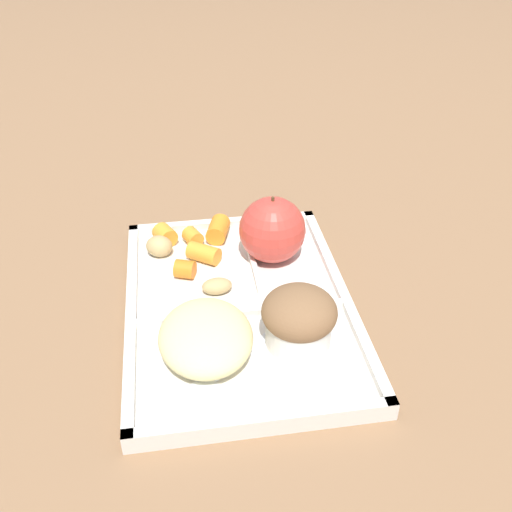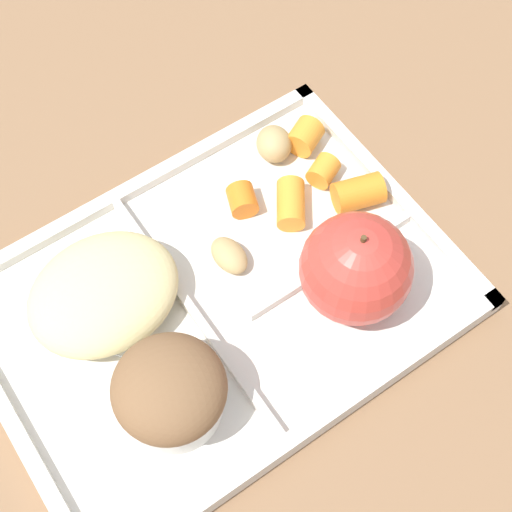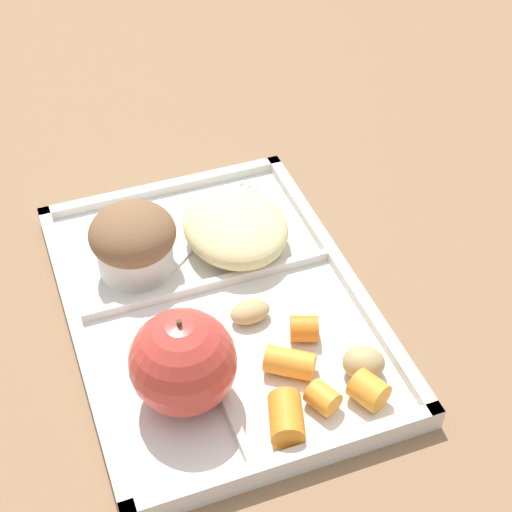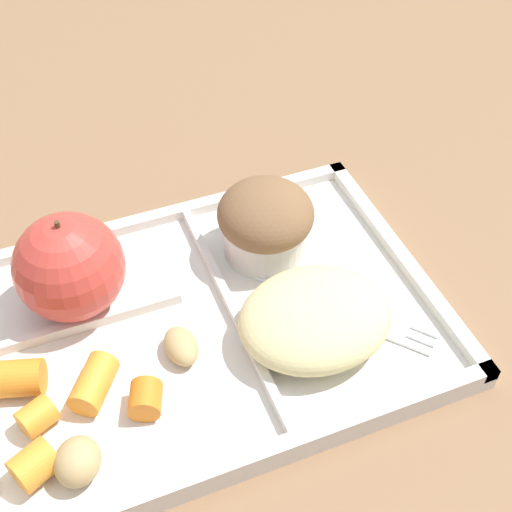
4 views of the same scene
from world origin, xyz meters
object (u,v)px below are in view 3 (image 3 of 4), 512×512
(green_apple, at_px, (183,362))
(bran_muffin, at_px, (133,241))
(lunch_tray, at_px, (216,309))
(plastic_fork, at_px, (214,222))

(green_apple, bearing_deg, bran_muffin, -0.00)
(lunch_tray, distance_m, green_apple, 0.10)
(plastic_fork, bearing_deg, green_apple, 155.75)
(plastic_fork, bearing_deg, lunch_tray, 162.67)
(bran_muffin, height_order, plastic_fork, bran_muffin)
(bran_muffin, bearing_deg, lunch_tray, -143.12)
(lunch_tray, bearing_deg, bran_muffin, 36.88)
(bran_muffin, bearing_deg, plastic_fork, -68.11)
(lunch_tray, xyz_separation_m, bran_muffin, (0.07, 0.05, 0.03))
(bran_muffin, relative_size, plastic_fork, 0.57)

